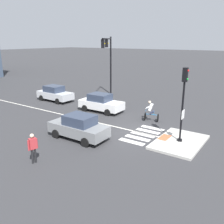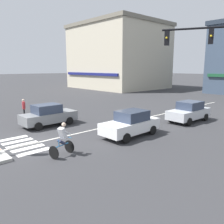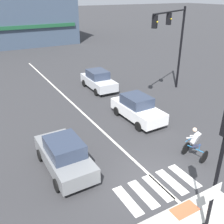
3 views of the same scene
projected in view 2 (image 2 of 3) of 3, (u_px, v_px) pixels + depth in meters
The scene contains 13 objects.
ground_plane at pixel (31, 143), 13.43m from camera, with size 300.00×300.00×0.00m, color #333335.
crosswalk_stripe_a at pixel (13, 138), 14.23m from camera, with size 0.44×1.80×0.01m, color silver.
crosswalk_stripe_b at pixel (17, 141), 13.67m from camera, with size 0.44×1.80×0.01m, color silver.
crosswalk_stripe_c at pixel (23, 145), 13.11m from camera, with size 0.44×1.80×0.01m, color silver.
crosswalk_stripe_d at pixel (28, 148), 12.54m from camera, with size 0.44×1.80×0.01m, color silver.
crosswalk_stripe_e at pixel (34, 152), 11.98m from camera, with size 0.44×1.80×0.01m, color silver.
lane_centre_line at pixel (144, 118), 19.88m from camera, with size 0.14×28.00×0.01m, color silver.
building_corner_right at pixel (118, 57), 49.11m from camera, with size 18.08×15.59×13.30m.
car_white_eastbound_mid at pixel (131, 123), 14.69m from camera, with size 1.91×4.13×1.64m.
car_grey_westbound_near at pixel (48, 115), 17.27m from camera, with size 1.88×4.12×1.64m.
car_silver_eastbound_far at pixel (189, 112), 18.69m from camera, with size 1.93×4.14×1.64m.
cyclist at pixel (62, 139), 11.34m from camera, with size 0.90×1.21×1.68m.
pedestrian_at_curb_left at pixel (24, 107), 19.88m from camera, with size 0.54×0.30×1.67m.
Camera 2 is at (12.71, -5.11, 4.35)m, focal length 36.64 mm.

